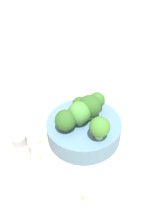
{
  "coord_description": "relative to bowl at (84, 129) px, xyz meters",
  "views": [
    {
      "loc": [
        0.35,
        -0.12,
        0.4
      ],
      "look_at": [
        0.0,
        0.0,
        0.08
      ],
      "focal_mm": 35.0,
      "sensor_mm": 36.0,
      "label": 1
    }
  ],
  "objects": [
    {
      "name": "broccoli_floret_5",
      "position": [
        0.01,
        -0.05,
        0.05
      ],
      "size": [
        0.05,
        0.05,
        0.05
      ],
      "color": "#7A9E5B",
      "rests_on": "bowl"
    },
    {
      "name": "broccoli_floret_2",
      "position": [
        0.06,
        0.01,
        0.06
      ],
      "size": [
        0.04,
        0.04,
        0.06
      ],
      "color": "#8EB770",
      "rests_on": "bowl"
    },
    {
      "name": "broccoli_floret_4",
      "position": [
        -0.01,
        0.02,
        0.06
      ],
      "size": [
        0.05,
        0.05,
        0.06
      ],
      "color": "#8EB770",
      "rests_on": "bowl"
    },
    {
      "name": "broccoli_floret_1",
      "position": [
        -0.02,
        0.04,
        0.06
      ],
      "size": [
        0.04,
        0.04,
        0.05
      ],
      "color": "#84AD66",
      "rests_on": "bowl"
    },
    {
      "name": "almond_crumb_2",
      "position": [
        0.15,
        -0.06,
        -0.02
      ],
      "size": [
        0.01,
        0.01,
        0.01
      ],
      "primitive_type": "cube",
      "rotation": [
        0.0,
        0.0,
        1.41
      ],
      "color": "olive",
      "rests_on": "ground_plane"
    },
    {
      "name": "bowl",
      "position": [
        0.0,
        0.0,
        0.0
      ],
      "size": [
        0.18,
        0.18,
        0.05
      ],
      "primitive_type": "cylinder",
      "color": "slate",
      "rests_on": "ground_plane"
    },
    {
      "name": "broccoli_floret_0",
      "position": [
        0.0,
        -0.01,
        0.05
      ],
      "size": [
        0.05,
        0.05,
        0.06
      ],
      "color": "#8EB770",
      "rests_on": "bowl"
    },
    {
      "name": "broccoli_floret_3",
      "position": [
        -0.03,
        -0.0,
        0.05
      ],
      "size": [
        0.03,
        0.03,
        0.05
      ],
      "color": "#7A9E5B",
      "rests_on": "bowl"
    },
    {
      "name": "pepper_shaker",
      "position": [
        0.03,
        -0.15,
        0.02
      ],
      "size": [
        0.03,
        0.03,
        0.08
      ],
      "color": "#B2B7BC",
      "rests_on": "ground_plane"
    },
    {
      "name": "almond_crumb_0",
      "position": [
        -0.01,
        -0.11,
        -0.02
      ],
      "size": [
        0.01,
        0.01,
        0.01
      ],
      "primitive_type": "cube",
      "rotation": [
        0.0,
        0.0,
        2.09
      ],
      "color": "tan",
      "rests_on": "ground_plane"
    },
    {
      "name": "almond_crumb_1",
      "position": [
        0.03,
        -0.12,
        -0.02
      ],
      "size": [
        0.01,
        0.01,
        0.01
      ],
      "primitive_type": "cube",
      "rotation": [
        0.0,
        0.0,
        0.72
      ],
      "color": "olive",
      "rests_on": "ground_plane"
    },
    {
      "name": "ground_plane",
      "position": [
        0.0,
        0.0,
        -0.02
      ],
      "size": [
        3.0,
        3.0,
        0.0
      ],
      "primitive_type": "plane",
      "color": "beige"
    }
  ]
}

